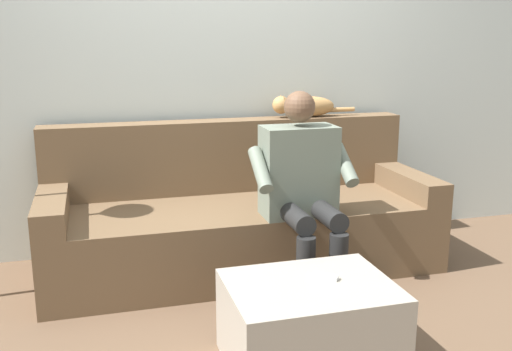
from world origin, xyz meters
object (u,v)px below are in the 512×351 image
(remote_white, at_px, (325,276))
(couch, at_px, (240,218))
(person_solo_seated, at_px, (303,183))
(cat_on_backrest, at_px, (304,106))
(coffee_table, at_px, (309,325))

(remote_white, bearing_deg, couch, 137.62)
(person_solo_seated, relative_size, remote_white, 9.63)
(cat_on_backrest, relative_size, remote_white, 5.02)
(couch, height_order, coffee_table, couch)
(couch, bearing_deg, cat_on_backrest, -151.90)
(couch, height_order, person_solo_seated, person_solo_seated)
(coffee_table, relative_size, cat_on_backrest, 1.22)
(coffee_table, distance_m, remote_white, 0.22)
(coffee_table, height_order, cat_on_backrest, cat_on_backrest)
(couch, relative_size, coffee_table, 3.33)
(coffee_table, bearing_deg, couch, -90.00)
(person_solo_seated, bearing_deg, couch, -61.01)
(couch, height_order, remote_white, couch)
(couch, distance_m, person_solo_seated, 0.60)
(coffee_table, height_order, remote_white, remote_white)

